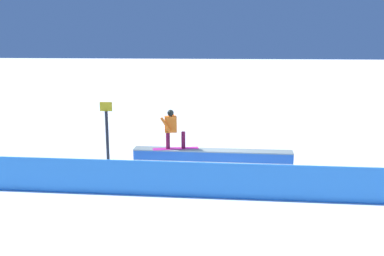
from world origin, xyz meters
name	(u,v)px	position (x,y,z in m)	size (l,w,h in m)	color
ground_plane	(212,165)	(0.00, 0.00, 0.00)	(120.00, 120.00, 0.00)	white
grind_box	(212,158)	(0.00, 0.00, 0.25)	(5.46, 0.67, 0.56)	blue
snowboarder	(172,128)	(1.39, -0.02, 1.29)	(1.59, 0.61, 1.37)	#C0278C
safety_fence	(210,180)	(0.00, 3.02, 0.50)	(13.81, 0.06, 1.01)	#3084E2
trail_marker	(107,134)	(3.47, 0.67, 1.21)	(0.40, 0.10, 2.28)	#262628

